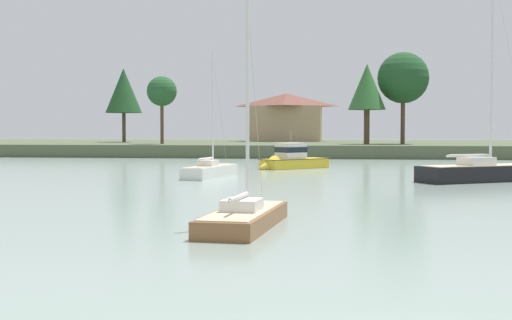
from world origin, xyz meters
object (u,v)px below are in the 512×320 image
(sailboat_black, at_px, (481,177))
(sailboat_white, at_px, (210,174))
(sailboat_wood, at_px, (244,222))
(cruiser_yellow, at_px, (288,163))

(sailboat_black, bearing_deg, sailboat_white, 175.49)
(sailboat_wood, xyz_separation_m, sailboat_black, (13.59, 24.86, 0.12))
(sailboat_black, relative_size, sailboat_white, 1.53)
(cruiser_yellow, distance_m, sailboat_wood, 38.85)
(sailboat_black, bearing_deg, sailboat_wood, -118.66)
(cruiser_yellow, xyz_separation_m, sailboat_white, (-5.09, -12.37, -0.32))
(cruiser_yellow, relative_size, sailboat_black, 0.45)
(sailboat_wood, distance_m, sailboat_white, 27.23)
(cruiser_yellow, height_order, sailboat_wood, sailboat_wood)
(sailboat_wood, bearing_deg, cruiser_yellow, 92.07)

